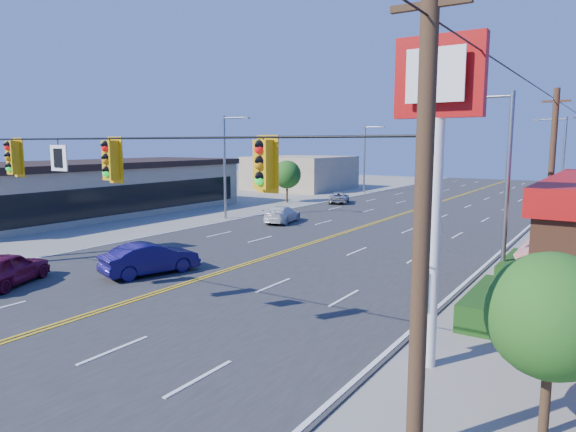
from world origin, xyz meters
The scene contains 17 objects.
ground centered at (0.00, 0.00, 0.00)m, with size 160.00×160.00×0.00m, color gray.
road centered at (0.00, 20.00, 0.03)m, with size 20.00×120.00×0.06m, color #2D2D30.
signal_span centered at (-0.12, 0.00, 4.89)m, with size 24.32×0.34×9.00m.
kfc_pylon centered at (11.00, 4.00, 6.04)m, with size 2.20×0.36×8.50m.
strip_mall centered at (-22.00, 18.00, 2.25)m, with size 10.40×26.40×4.40m.
streetlight_se centered at (10.79, 14.00, 4.51)m, with size 2.55×0.25×8.00m.
streetlight_ne centered at (10.79, 38.00, 4.51)m, with size 2.55×0.25×8.00m.
streetlight_sw centered at (-10.79, 22.00, 4.51)m, with size 2.55×0.25×8.00m.
streetlight_nw centered at (-10.79, 48.00, 4.51)m, with size 2.55×0.25×8.00m.
utility_pole_near centered at (12.20, 18.00, 4.20)m, with size 0.28×0.28×8.40m, color #47301E.
tree_kfc_front centered at (14.00, 2.00, 2.51)m, with size 2.52×2.52×3.78m.
tree_west centered at (-13.00, 34.00, 2.79)m, with size 2.80×2.80×4.20m.
bld_west_far centered at (-20.00, 48.00, 2.10)m, with size 11.00×12.00×4.20m, color tan.
car_magenta centered at (-5.97, 2.00, 0.70)m, with size 1.65×4.10×1.40m, color maroon.
car_blue centered at (-2.45, 6.54, 0.71)m, with size 1.50×4.30×1.42m, color #130D4F.
car_white centered at (-5.87, 22.38, 0.61)m, with size 1.71×4.21×1.22m, color silver.
car_silver centered at (-8.10, 35.84, 0.54)m, with size 1.79×3.89×1.08m, color #AFAEB4.
Camera 1 is at (14.92, -8.94, 5.87)m, focal length 32.00 mm.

